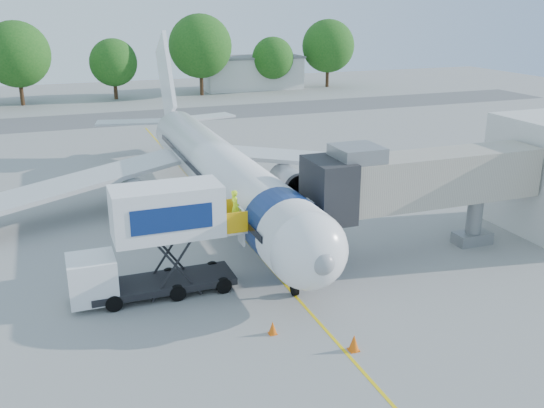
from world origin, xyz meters
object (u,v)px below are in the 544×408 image
object	(u,v)px
catering_hiloader	(155,242)
ground_tug	(455,386)
aircraft	(218,169)
jet_bridge	(412,181)

from	to	relation	value
catering_hiloader	ground_tug	bearing A→B (deg)	-56.00
aircraft	catering_hiloader	xyz separation A→B (m)	(-6.26, -11.12, -0.19)
jet_bridge	catering_hiloader	bearing A→B (deg)	-179.99
aircraft	ground_tug	world-z (taller)	aircraft
aircraft	jet_bridge	size ratio (longest dim) A/B	2.71
jet_bridge	ground_tug	size ratio (longest dim) A/B	3.88
jet_bridge	ground_tug	xyz separation A→B (m)	(-5.93, -12.35, -3.61)
jet_bridge	aircraft	bearing A→B (deg)	125.70
catering_hiloader	ground_tug	world-z (taller)	catering_hiloader
catering_hiloader	ground_tug	distance (m)	15.03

